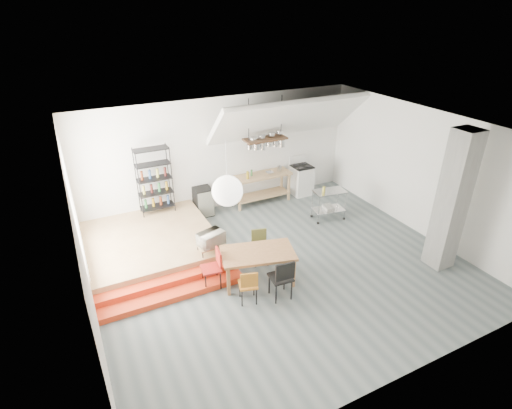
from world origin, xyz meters
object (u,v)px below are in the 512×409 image
dining_table (258,255)px  rolling_cart (329,201)px  stove (301,179)px  mini_fridge (203,201)px

dining_table → rolling_cart: bearing=43.0°
rolling_cart → dining_table: bearing=-143.3°
stove → mini_fridge: (-3.22, 0.04, -0.07)m
stove → dining_table: bearing=-133.7°
dining_table → mini_fridge: 3.41m
mini_fridge → stove: bearing=-0.8°
rolling_cart → mini_fridge: size_ratio=1.13×
dining_table → rolling_cart: rolling_cart is taller
rolling_cart → mini_fridge: (-3.01, 1.79, -0.14)m
dining_table → mini_fridge: bearing=104.9°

